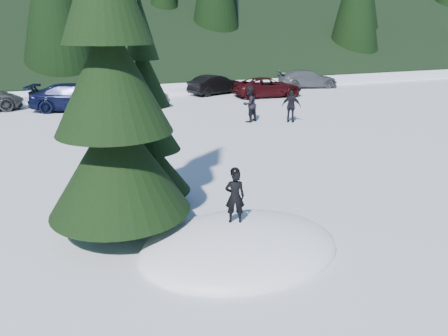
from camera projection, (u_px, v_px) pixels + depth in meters
name	position (u px, v px, depth m)	size (l,w,h in m)	color
ground	(240.00, 248.00, 9.56)	(200.00, 200.00, 0.00)	white
snow_mound	(240.00, 248.00, 9.56)	(4.48, 3.52, 0.96)	white
spruce_tall	(112.00, 91.00, 9.29)	(3.20, 3.20, 8.60)	black
spruce_short	(146.00, 129.00, 11.26)	(2.20, 2.20, 5.37)	black
child_skier	(235.00, 197.00, 9.56)	(0.44, 0.29, 1.20)	black
adult_0	(249.00, 104.00, 21.88)	(0.87, 0.68, 1.79)	black
adult_1	(291.00, 106.00, 21.78)	(0.95, 0.40, 1.63)	black
car_3	(77.00, 97.00, 24.86)	(2.13, 5.24, 1.52)	black
car_4	(132.00, 96.00, 25.43)	(1.76, 4.38, 1.49)	gray
car_5	(216.00, 85.00, 30.88)	(1.43, 4.10, 1.35)	black
car_6	(267.00, 87.00, 29.78)	(2.16, 4.69, 1.30)	#33090C
car_7	(307.00, 79.00, 34.19)	(1.90, 4.68, 1.36)	#54585C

